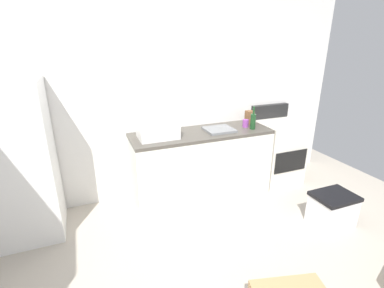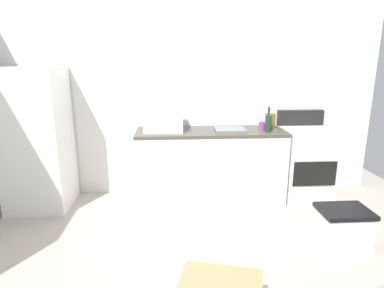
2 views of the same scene
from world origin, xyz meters
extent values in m
plane|color=#B2A899|center=(0.00, 0.00, 0.00)|extent=(6.00, 6.00, 0.00)
cube|color=silver|center=(0.00, 1.55, 1.30)|extent=(5.00, 0.10, 2.60)
cube|color=silver|center=(0.30, 1.20, 0.43)|extent=(1.80, 0.60, 0.86)
cube|color=#4C473F|center=(0.30, 1.20, 0.88)|extent=(1.80, 0.60, 0.04)
cube|color=white|center=(-1.75, 1.15, 0.83)|extent=(0.68, 0.66, 1.66)
cube|color=silver|center=(1.52, 1.20, 0.45)|extent=(0.60, 0.60, 0.90)
cube|color=black|center=(1.52, 0.90, 0.42)|extent=(0.52, 0.02, 0.30)
cube|color=black|center=(1.52, 1.46, 1.00)|extent=(0.60, 0.08, 0.20)
cube|color=white|center=(-0.27, 1.19, 1.04)|extent=(0.46, 0.34, 0.27)
cube|color=slate|center=(0.53, 1.16, 0.92)|extent=(0.36, 0.32, 0.03)
cylinder|color=#193F1E|center=(0.97, 1.07, 1.00)|extent=(0.07, 0.07, 0.20)
cylinder|color=#193F1E|center=(0.97, 1.07, 1.15)|extent=(0.03, 0.03, 0.10)
cylinder|color=purple|center=(0.94, 1.19, 0.95)|extent=(0.08, 0.08, 0.10)
cube|color=brown|center=(1.07, 1.31, 0.99)|extent=(0.10, 0.10, 0.18)
cube|color=silver|center=(1.43, 0.04, 0.17)|extent=(0.44, 0.34, 0.34)
cube|color=black|center=(1.43, 0.04, 0.36)|extent=(0.46, 0.36, 0.04)
camera|label=1|loc=(-1.07, -1.93, 2.00)|focal=26.44mm
camera|label=2|loc=(-0.17, -2.58, 1.70)|focal=29.80mm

